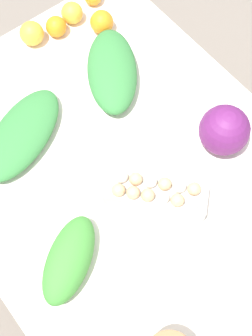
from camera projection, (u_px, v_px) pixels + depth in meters
The scene contains 11 objects.
ground_plane at pixel (126, 241), 2.08m from camera, with size 8.00×8.00×0.00m, color #70665B.
dining_table at pixel (126, 182), 1.50m from camera, with size 1.36×1.00×0.73m.
cabbage_purple at pixel (224, 130), 1.39m from camera, with size 0.15×0.15×0.15m, color #601E5B.
egg_carton at pixel (156, 193), 1.34m from camera, with size 0.28×0.26×0.09m.
greens_bunch_chard at pixel (22, 134), 1.43m from camera, with size 0.35×0.17×0.07m, color #337538.
greens_bunch_kale at pixel (112, 71), 1.53m from camera, with size 0.34×0.16×0.09m, color #337538.
greens_bunch_dandelion at pixel (69, 259), 1.25m from camera, with size 0.25×0.12×0.09m, color #3D8433.
orange_0 at pixel (72, 13), 1.64m from camera, with size 0.08×0.08×0.08m, color #F9A833.
orange_1 at pixel (56, 27), 1.61m from camera, with size 0.07×0.07×0.07m, color orange.
orange_2 at pixel (102, 22), 1.62m from camera, with size 0.08×0.08×0.08m, color orange.
orange_3 at pixel (32, 33), 1.59m from camera, with size 0.08×0.08×0.08m, color #F9A833.
Camera 1 is at (-0.47, 0.37, 2.01)m, focal length 50.00 mm.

